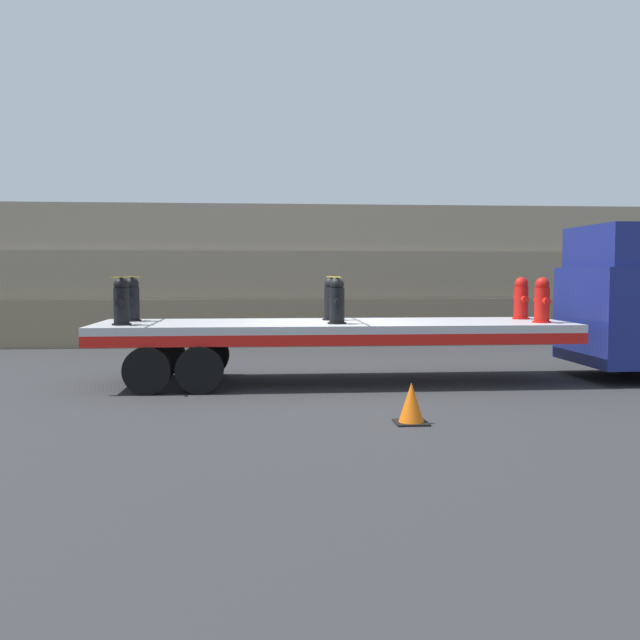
% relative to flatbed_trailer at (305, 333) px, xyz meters
% --- Properties ---
extents(ground_plane, '(120.00, 120.00, 0.00)m').
position_rel_flatbed_trailer_xyz_m(ground_plane, '(0.56, 0.00, -0.97)').
color(ground_plane, '#2D2D30').
extents(rock_cliff, '(60.00, 3.30, 4.17)m').
position_rel_flatbed_trailer_xyz_m(rock_cliff, '(0.56, 8.54, 1.12)').
color(rock_cliff, '#84755B').
rests_on(rock_cliff, ground_plane).
extents(flatbed_trailer, '(9.11, 2.59, 1.18)m').
position_rel_flatbed_trailer_xyz_m(flatbed_trailer, '(0.00, 0.00, 0.00)').
color(flatbed_trailer, '#B2B2B7').
rests_on(flatbed_trailer, ground_plane).
extents(fire_hydrant_black_near_0, '(0.35, 0.56, 0.87)m').
position_rel_flatbed_trailer_xyz_m(fire_hydrant_black_near_0, '(-3.39, -0.55, 0.64)').
color(fire_hydrant_black_near_0, black).
rests_on(fire_hydrant_black_near_0, flatbed_trailer).
extents(fire_hydrant_black_far_0, '(0.35, 0.56, 0.87)m').
position_rel_flatbed_trailer_xyz_m(fire_hydrant_black_far_0, '(-3.39, 0.55, 0.64)').
color(fire_hydrant_black_far_0, black).
rests_on(fire_hydrant_black_far_0, flatbed_trailer).
extents(fire_hydrant_black_near_1, '(0.35, 0.56, 0.87)m').
position_rel_flatbed_trailer_xyz_m(fire_hydrant_black_near_1, '(0.56, -0.55, 0.64)').
color(fire_hydrant_black_near_1, black).
rests_on(fire_hydrant_black_near_1, flatbed_trailer).
extents(fire_hydrant_black_far_1, '(0.35, 0.56, 0.87)m').
position_rel_flatbed_trailer_xyz_m(fire_hydrant_black_far_1, '(0.56, 0.55, 0.64)').
color(fire_hydrant_black_far_1, black).
rests_on(fire_hydrant_black_far_1, flatbed_trailer).
extents(fire_hydrant_red_near_2, '(0.35, 0.56, 0.87)m').
position_rel_flatbed_trailer_xyz_m(fire_hydrant_red_near_2, '(4.52, -0.55, 0.64)').
color(fire_hydrant_red_near_2, red).
rests_on(fire_hydrant_red_near_2, flatbed_trailer).
extents(fire_hydrant_red_far_2, '(0.35, 0.56, 0.87)m').
position_rel_flatbed_trailer_xyz_m(fire_hydrant_red_far_2, '(4.52, 0.55, 0.64)').
color(fire_hydrant_red_far_2, red).
rests_on(fire_hydrant_red_far_2, flatbed_trailer).
extents(cargo_strap_rear, '(0.05, 2.69, 0.01)m').
position_rel_flatbed_trailer_xyz_m(cargo_strap_rear, '(-3.39, 0.00, 1.09)').
color(cargo_strap_rear, yellow).
rests_on(cargo_strap_rear, fire_hydrant_black_near_0).
extents(cargo_strap_middle, '(0.05, 2.69, 0.01)m').
position_rel_flatbed_trailer_xyz_m(cargo_strap_middle, '(0.56, 0.00, 1.09)').
color(cargo_strap_middle, yellow).
rests_on(cargo_strap_middle, fire_hydrant_black_near_1).
extents(traffic_cone, '(0.47, 0.47, 0.59)m').
position_rel_flatbed_trailer_xyz_m(traffic_cone, '(1.25, -3.97, -0.68)').
color(traffic_cone, black).
rests_on(traffic_cone, ground_plane).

